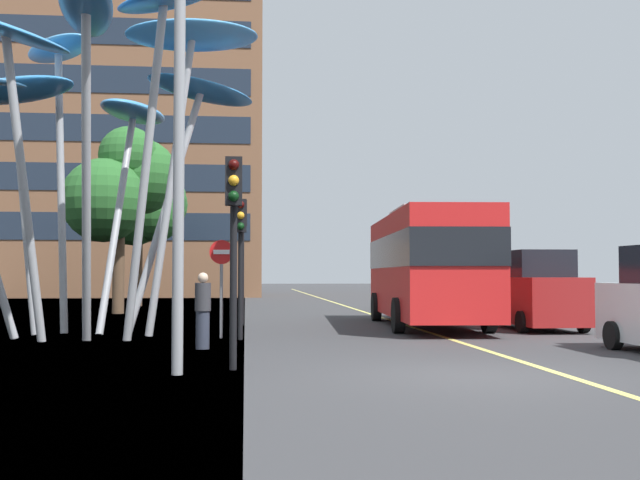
# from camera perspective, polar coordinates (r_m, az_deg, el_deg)

# --- Properties ---
(ground) EXTENTS (120.00, 240.00, 0.10)m
(ground) POSITION_cam_1_polar(r_m,az_deg,el_deg) (12.43, 8.47, -10.03)
(ground) COLOR #38383A
(red_bus) EXTENTS (3.13, 9.75, 3.58)m
(red_bus) POSITION_cam_1_polar(r_m,az_deg,el_deg) (23.86, 7.80, -1.60)
(red_bus) COLOR red
(red_bus) RESTS_ON ground
(leaf_sculpture) EXTENTS (10.17, 11.18, 8.32)m
(leaf_sculpture) POSITION_cam_1_polar(r_m,az_deg,el_deg) (21.39, -16.44, 10.98)
(leaf_sculpture) COLOR #9EA0A5
(leaf_sculpture) RESTS_ON ground
(traffic_light_kerb_near) EXTENTS (0.28, 0.42, 3.52)m
(traffic_light_kerb_near) POSITION_cam_1_polar(r_m,az_deg,el_deg) (13.00, -6.33, 1.79)
(traffic_light_kerb_near) COLOR black
(traffic_light_kerb_near) RESTS_ON ground
(traffic_light_kerb_far) EXTENTS (0.28, 0.42, 3.40)m
(traffic_light_kerb_far) POSITION_cam_1_polar(r_m,az_deg,el_deg) (18.94, -5.82, 0.17)
(traffic_light_kerb_far) COLOR black
(traffic_light_kerb_far) RESTS_ON ground
(traffic_light_island_mid) EXTENTS (0.28, 0.42, 3.89)m
(traffic_light_island_mid) POSITION_cam_1_polar(r_m,az_deg,el_deg) (24.35, -5.70, 0.37)
(traffic_light_island_mid) COLOR black
(traffic_light_island_mid) RESTS_ON ground
(car_parked_far) EXTENTS (1.92, 4.10, 2.26)m
(car_parked_far) POSITION_cam_1_polar(r_m,az_deg,el_deg) (23.26, 15.45, -3.73)
(car_parked_far) COLOR maroon
(car_parked_far) RESTS_ON ground
(car_side_street) EXTENTS (1.98, 4.56, 2.13)m
(car_side_street) POSITION_cam_1_polar(r_m,az_deg,el_deg) (28.76, 10.45, -3.65)
(car_side_street) COLOR silver
(car_side_street) RESTS_ON ground
(car_far_side) EXTENTS (2.10, 3.90, 2.08)m
(car_far_side) POSITION_cam_1_polar(r_m,az_deg,el_deg) (35.43, 7.65, -3.49)
(car_far_side) COLOR #2D5138
(car_far_side) RESTS_ON ground
(street_lamp) EXTENTS (1.44, 0.44, 7.83)m
(street_lamp) POSITION_cam_1_polar(r_m,az_deg,el_deg) (12.97, -8.88, 12.56)
(street_lamp) COLOR gray
(street_lamp) RESTS_ON ground
(tree_pavement_near) EXTENTS (4.52, 4.70, 7.67)m
(tree_pavement_near) POSITION_cam_1_polar(r_m,az_deg,el_deg) (32.99, -14.26, 3.97)
(tree_pavement_near) COLOR brown
(tree_pavement_near) RESTS_ON ground
(tree_pavement_far) EXTENTS (4.63, 4.35, 7.29)m
(tree_pavement_far) POSITION_cam_1_polar(r_m,az_deg,el_deg) (39.76, -12.69, 2.56)
(tree_pavement_far) COLOR brown
(tree_pavement_far) RESTS_ON ground
(pedestrian) EXTENTS (0.34, 0.34, 1.62)m
(pedestrian) POSITION_cam_1_polar(r_m,az_deg,el_deg) (16.80, -8.57, -5.12)
(pedestrian) COLOR #2D3342
(pedestrian) RESTS_ON ground
(no_entry_sign) EXTENTS (0.60, 0.12, 2.44)m
(no_entry_sign) POSITION_cam_1_polar(r_m,az_deg,el_deg) (19.53, -7.22, -2.37)
(no_entry_sign) COLOR gray
(no_entry_sign) RESTS_ON ground
(backdrop_building) EXTENTS (25.87, 12.47, 23.16)m
(backdrop_building) POSITION_cam_1_polar(r_m,az_deg,el_deg) (61.29, -16.65, 6.97)
(backdrop_building) COLOR brown
(backdrop_building) RESTS_ON ground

